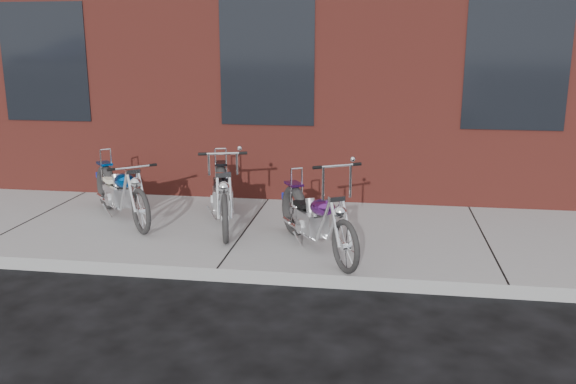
# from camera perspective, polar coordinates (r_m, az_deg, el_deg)

# --- Properties ---
(ground) EXTENTS (120.00, 120.00, 0.00)m
(ground) POSITION_cam_1_polar(r_m,az_deg,el_deg) (6.66, -6.63, -8.34)
(ground) COLOR black
(ground) RESTS_ON ground
(sidewalk) EXTENTS (22.00, 3.00, 0.15)m
(sidewalk) POSITION_cam_1_polar(r_m,az_deg,el_deg) (8.00, -3.83, -3.86)
(sidewalk) COLOR gray
(sidewalk) RESTS_ON ground
(chopper_purple) EXTENTS (1.10, 1.76, 1.12)m
(chopper_purple) POSITION_cam_1_polar(r_m,az_deg,el_deg) (7.00, 2.61, -2.71)
(chopper_purple) COLOR black
(chopper_purple) RESTS_ON sidewalk
(chopper_blue) EXTENTS (1.43, 1.58, 0.89)m
(chopper_blue) POSITION_cam_1_polar(r_m,az_deg,el_deg) (8.53, -15.35, -0.12)
(chopper_blue) COLOR black
(chopper_blue) RESTS_ON sidewalk
(chopper_third) EXTENTS (0.76, 2.05, 1.07)m
(chopper_third) POSITION_cam_1_polar(r_m,az_deg,el_deg) (8.05, -6.11, -0.42)
(chopper_third) COLOR black
(chopper_third) RESTS_ON sidewalk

